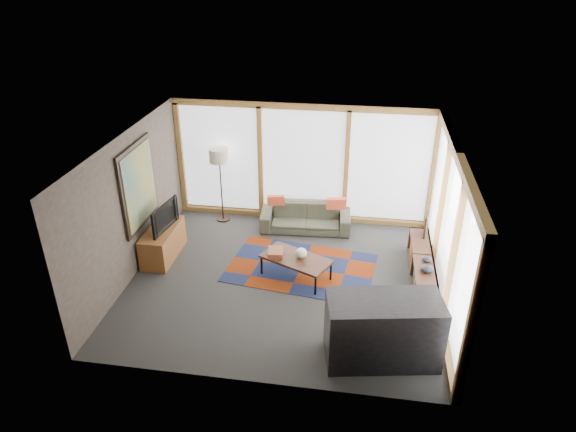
% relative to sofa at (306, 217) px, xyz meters
% --- Properties ---
extents(ground, '(5.50, 5.50, 0.00)m').
position_rel_sofa_xyz_m(ground, '(-0.14, -1.95, -0.28)').
color(ground, '#292A27').
rests_on(ground, ground).
extents(room_envelope, '(5.52, 5.02, 2.62)m').
position_rel_sofa_xyz_m(room_envelope, '(0.36, -1.39, 1.27)').
color(room_envelope, '#3A2F29').
rests_on(room_envelope, ground).
extents(rug, '(2.87, 2.05, 0.01)m').
position_rel_sofa_xyz_m(rug, '(0.11, -1.52, -0.27)').
color(rug, '#662108').
rests_on(rug, ground).
extents(sofa, '(1.93, 0.86, 0.55)m').
position_rel_sofa_xyz_m(sofa, '(0.00, 0.00, 0.00)').
color(sofa, '#393B2C').
rests_on(sofa, ground).
extents(pillow_left, '(0.38, 0.18, 0.20)m').
position_rel_sofa_xyz_m(pillow_left, '(-0.63, -0.04, 0.38)').
color(pillow_left, '#C34428').
rests_on(pillow_left, sofa).
extents(pillow_right, '(0.43, 0.21, 0.23)m').
position_rel_sofa_xyz_m(pillow_right, '(0.63, -0.02, 0.39)').
color(pillow_right, '#C34428').
rests_on(pillow_right, sofa).
extents(floor_lamp, '(0.42, 0.42, 1.66)m').
position_rel_sofa_xyz_m(floor_lamp, '(-1.85, 0.14, 0.56)').
color(floor_lamp, black).
rests_on(floor_lamp, ground).
extents(coffee_table, '(1.37, 1.08, 0.41)m').
position_rel_sofa_xyz_m(coffee_table, '(0.05, -1.83, -0.07)').
color(coffee_table, '#331D0F').
rests_on(coffee_table, ground).
extents(book_stack, '(0.30, 0.35, 0.11)m').
position_rel_sofa_xyz_m(book_stack, '(-0.32, -1.80, 0.19)').
color(book_stack, brown).
rests_on(book_stack, coffee_table).
extents(vase, '(0.24, 0.24, 0.18)m').
position_rel_sofa_xyz_m(vase, '(0.14, -1.80, 0.23)').
color(vase, beige).
rests_on(vase, coffee_table).
extents(bookshelf, '(0.36, 1.99, 0.50)m').
position_rel_sofa_xyz_m(bookshelf, '(2.29, -1.50, -0.03)').
color(bookshelf, '#331D0F').
rests_on(bookshelf, ground).
extents(bowl_a, '(0.23, 0.23, 0.11)m').
position_rel_sofa_xyz_m(bowl_a, '(2.31, -2.04, 0.28)').
color(bowl_a, black).
rests_on(bowl_a, bookshelf).
extents(bowl_b, '(0.17, 0.17, 0.08)m').
position_rel_sofa_xyz_m(bowl_b, '(2.34, -1.72, 0.26)').
color(bowl_b, black).
rests_on(bowl_b, bookshelf).
extents(shelf_picture, '(0.10, 0.34, 0.44)m').
position_rel_sofa_xyz_m(shelf_picture, '(2.37, -0.78, 0.44)').
color(shelf_picture, black).
rests_on(shelf_picture, bookshelf).
extents(tv_console, '(0.50, 1.20, 0.60)m').
position_rel_sofa_xyz_m(tv_console, '(-2.59, -1.51, 0.03)').
color(tv_console, brown).
rests_on(tv_console, ground).
extents(television, '(0.25, 0.91, 0.52)m').
position_rel_sofa_xyz_m(television, '(-2.57, -1.48, 0.59)').
color(television, black).
rests_on(television, tv_console).
extents(bar_counter, '(1.72, 1.03, 1.02)m').
position_rel_sofa_xyz_m(bar_counter, '(1.57, -3.69, 0.24)').
color(bar_counter, black).
rests_on(bar_counter, ground).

